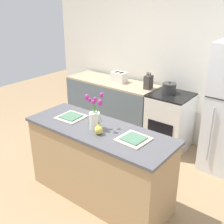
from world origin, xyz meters
TOP-DOWN VIEW (x-y plane):
  - ground_plane at (0.00, 0.00)m, footprint 10.00×10.00m
  - back_wall at (0.00, 2.00)m, footprint 5.20×0.08m
  - kitchen_island at (0.00, 0.00)m, footprint 1.80×0.66m
  - back_counter at (-1.06, 1.60)m, footprint 1.68×0.60m
  - stove_range at (0.10, 1.60)m, footprint 0.60×0.61m
  - flower_vase at (-0.03, -0.02)m, footprint 0.18×0.19m
  - pear_figurine at (0.09, -0.10)m, footprint 0.09×0.09m
  - plate_setting_left at (-0.46, 0.03)m, footprint 0.32×0.32m
  - plate_setting_right at (0.46, 0.03)m, footprint 0.32×0.32m
  - toaster at (-0.93, 1.64)m, footprint 0.28×0.18m
  - cooking_pot at (0.04, 1.62)m, footprint 0.22×0.22m
  - knife_block at (-0.33, 1.61)m, footprint 0.10×0.14m

SIDE VIEW (x-z plane):
  - ground_plane at x=0.00m, z-range 0.00..0.00m
  - stove_range at x=0.10m, z-range 0.00..0.92m
  - back_counter at x=-1.06m, z-range 0.00..0.92m
  - kitchen_island at x=0.00m, z-range 0.00..0.93m
  - plate_setting_left at x=-0.46m, z-range 0.93..0.95m
  - plate_setting_right at x=0.46m, z-range 0.93..0.95m
  - pear_figurine at x=0.09m, z-range 0.92..1.06m
  - cooking_pot at x=0.04m, z-range 0.91..1.09m
  - toaster at x=-0.93m, z-range 0.92..1.09m
  - knife_block at x=-0.33m, z-range 0.90..1.17m
  - flower_vase at x=-0.03m, z-range 0.87..1.28m
  - back_wall at x=0.00m, z-range 0.00..2.70m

